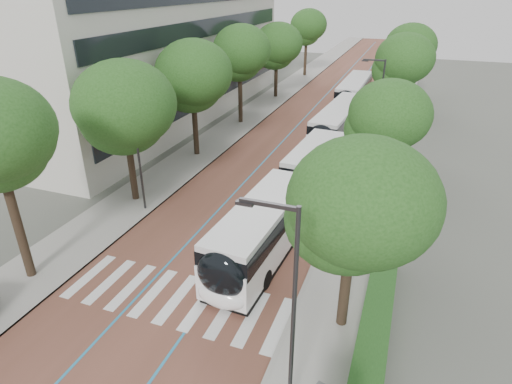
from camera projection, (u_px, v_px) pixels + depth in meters
ground at (162, 312)px, 19.19m from camera, size 160.00×160.00×0.00m
road at (333, 102)px, 52.89m from camera, size 11.00×140.00×0.02m
sidewalk_left at (276, 97)px, 55.19m from camera, size 4.00×140.00×0.12m
sidewalk_right at (396, 107)px, 50.54m from camera, size 4.00×140.00×0.12m
kerb_left at (290, 98)px, 54.60m from camera, size 0.20×140.00×0.14m
kerb_right at (380, 106)px, 51.13m from camera, size 0.20×140.00×0.14m
zebra_crossing at (177, 298)px, 19.96m from camera, size 10.55×3.60×0.01m
lane_line_left at (320, 101)px, 53.38m from camera, size 0.12×126.00×0.01m
lane_line_right at (346, 103)px, 52.39m from camera, size 0.12×126.00×0.01m
office_building at (136, 48)px, 45.74m from camera, size 18.11×40.00×14.00m
hedge at (370, 359)px, 16.14m from camera, size 1.20×14.00×0.80m
streetlight_near at (288, 305)px, 12.49m from camera, size 1.82×0.20×8.00m
streetlight_far at (378, 103)px, 33.55m from camera, size 1.82×0.20×8.00m
lamp_post_left at (138, 150)px, 26.01m from camera, size 0.14×0.14×8.00m
trees_left at (226, 65)px, 39.40m from camera, size 6.28×60.36×9.38m
trees_right at (395, 85)px, 34.05m from camera, size 6.02×47.83×8.97m
lead_bus at (287, 201)px, 25.41m from camera, size 3.61×18.51×3.20m
bus_queued_0 at (338, 125)px, 39.05m from camera, size 3.33×12.54×3.20m
bus_queued_1 at (353, 93)px, 50.02m from camera, size 2.70×12.43×3.20m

